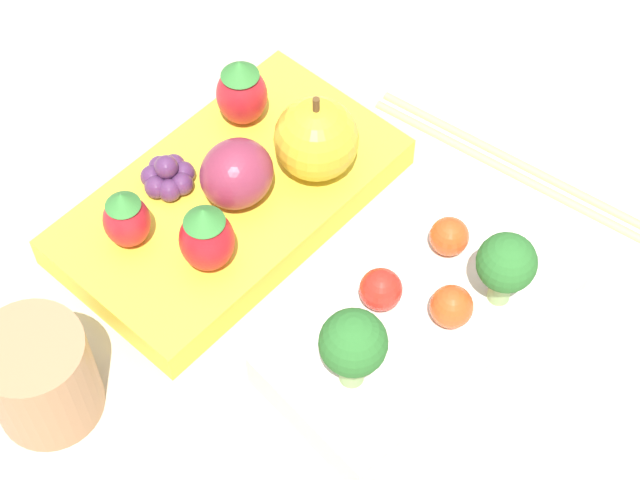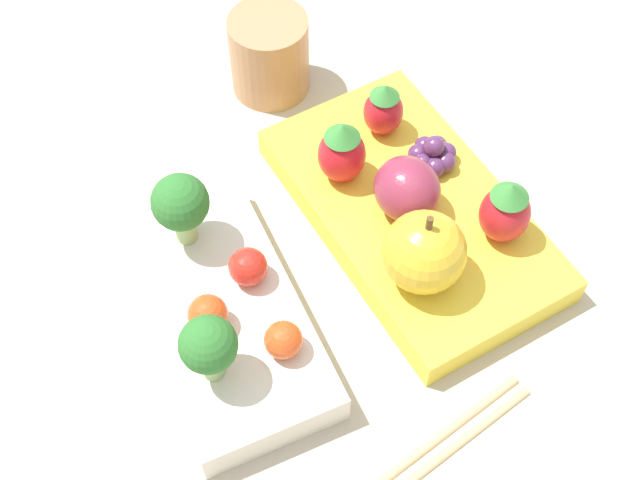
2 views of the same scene
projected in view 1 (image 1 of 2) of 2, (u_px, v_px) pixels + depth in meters
name	position (u px, v px, depth m)	size (l,w,h in m)	color
ground_plane	(334.00, 276.00, 0.66)	(4.00, 4.00, 0.00)	#BCB29E
bento_box_savoury	(418.00, 331.00, 0.63)	(0.20, 0.11, 0.03)	silver
bento_box_fruit	(230.00, 200.00, 0.68)	(0.22, 0.12, 0.02)	yellow
broccoli_floret_0	(506.00, 265.00, 0.60)	(0.03, 0.03, 0.05)	#93B770
broccoli_floret_1	(353.00, 345.00, 0.56)	(0.04, 0.04, 0.06)	#93B770
cherry_tomato_0	(381.00, 289.00, 0.61)	(0.03, 0.03, 0.03)	red
cherry_tomato_1	(451.00, 307.00, 0.61)	(0.03, 0.03, 0.03)	#DB4C1E
cherry_tomato_2	(449.00, 236.00, 0.63)	(0.02, 0.02, 0.02)	#DB4C1E
apple	(316.00, 139.00, 0.66)	(0.05, 0.05, 0.06)	gold
strawberry_0	(206.00, 237.00, 0.62)	(0.03, 0.03, 0.05)	red
strawberry_1	(126.00, 218.00, 0.64)	(0.03, 0.03, 0.04)	red
strawberry_2	(241.00, 92.00, 0.69)	(0.03, 0.03, 0.05)	red
plum	(237.00, 174.00, 0.65)	(0.05, 0.04, 0.04)	#892D47
grape_cluster	(168.00, 176.00, 0.67)	(0.03, 0.03, 0.03)	#562D5B
drinking_cup	(41.00, 376.00, 0.59)	(0.06, 0.06, 0.07)	tan
chopsticks_pair	(513.00, 164.00, 0.71)	(0.04, 0.21, 0.01)	tan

